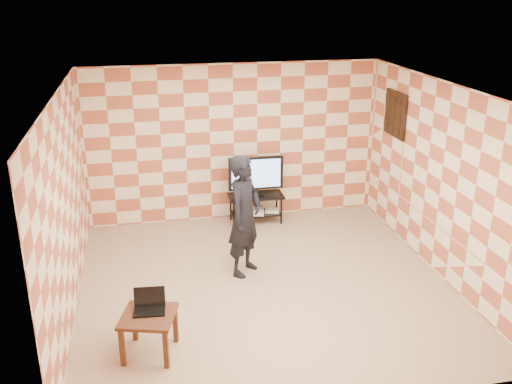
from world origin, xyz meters
TOP-DOWN VIEW (x-y plane):
  - floor at (0.00, 0.00)m, footprint 5.00×5.00m
  - wall_back at (0.00, 2.50)m, footprint 5.00×0.02m
  - wall_front at (0.00, -2.50)m, footprint 5.00×0.02m
  - wall_left at (-2.50, 0.00)m, footprint 0.02×5.00m
  - wall_right at (2.50, 0.00)m, footprint 0.02×5.00m
  - ceiling at (0.00, 0.00)m, footprint 5.00×5.00m
  - wall_art at (2.47, 1.55)m, footprint 0.04×0.72m
  - tv_stand at (0.32, 2.18)m, footprint 0.94×0.42m
  - tv at (0.32, 2.17)m, footprint 0.94×0.18m
  - dvd_player at (0.23, 2.18)m, footprint 0.50×0.40m
  - game_console at (0.60, 2.15)m, footprint 0.28×0.23m
  - side_table at (-1.59, -1.25)m, footprint 0.71×0.71m
  - laptop at (-1.57, -1.15)m, footprint 0.37×0.30m
  - person at (-0.20, 0.42)m, footprint 0.73×0.76m

SIDE VIEW (x-z plane):
  - floor at x=0.00m, z-range 0.00..0.00m
  - game_console at x=0.60m, z-range 0.17..0.23m
  - dvd_player at x=0.23m, z-range 0.17..0.25m
  - tv_stand at x=0.32m, z-range 0.11..0.61m
  - side_table at x=-1.59m, z-range 0.16..0.66m
  - laptop at x=-1.57m, z-range 0.43..0.67m
  - person at x=-0.20m, z-range 0.00..1.75m
  - tv at x=0.32m, z-range 0.54..1.22m
  - wall_back at x=0.00m, z-range 0.00..2.70m
  - wall_front at x=0.00m, z-range 0.00..2.70m
  - wall_left at x=-2.50m, z-range 0.00..2.70m
  - wall_right at x=2.50m, z-range 0.00..2.70m
  - wall_art at x=2.47m, z-range 1.59..2.31m
  - ceiling at x=0.00m, z-range 2.69..2.71m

